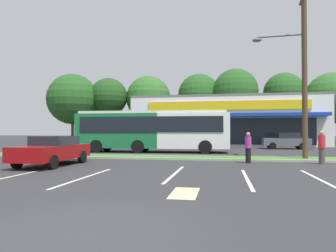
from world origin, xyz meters
TOP-DOWN VIEW (x-y plane):
  - ground_plane at (0.00, 0.00)m, footprint 240.00×240.00m
  - grass_median at (0.00, 14.00)m, footprint 56.00×2.20m
  - curb_lip at (0.00, 12.78)m, footprint 56.00×0.24m
  - parking_stripe_0 at (-5.38, 6.41)m, footprint 0.12×4.80m
  - parking_stripe_1 at (-2.66, 5.55)m, footprint 0.12×4.80m
  - parking_stripe_2 at (0.34, 7.03)m, footprint 0.12×4.80m
  - parking_stripe_3 at (2.99, 6.26)m, footprint 0.12×4.80m
  - parking_stripe_4 at (5.40, 6.56)m, footprint 0.12×4.80m
  - lot_arrow at (1.17, 3.40)m, footprint 0.70×1.60m
  - storefront_building at (2.58, 35.67)m, footprint 22.25×12.69m
  - tree_far_left at (-22.18, 42.19)m, footprint 8.29×8.29m
  - tree_left at (-16.68, 44.09)m, footprint 6.29×6.29m
  - tree_mid_left at (-10.29, 45.95)m, footprint 7.54×7.54m
  - tree_mid at (-1.69, 45.69)m, footprint 6.90×6.90m
  - tree_mid_right at (4.10, 44.38)m, footprint 7.07×7.07m
  - tree_right at (11.77, 46.68)m, footprint 6.47×6.47m
  - tree_far_right at (18.61, 46.11)m, footprint 7.88×7.88m
  - utility_pole at (6.62, 13.85)m, footprint 3.02×2.40m
  - city_bus at (-3.34, 19.09)m, footprint 12.10×2.96m
  - bus_stop_bench at (-6.35, 11.82)m, footprint 1.60×0.45m
  - car_0 at (8.03, 25.73)m, footprint 4.21×1.87m
  - car_1 at (-5.90, 8.90)m, footprint 1.92×4.57m
  - car_3 at (-8.15, 25.25)m, footprint 4.68×2.01m
  - pedestrian_near_bench at (3.46, 11.72)m, footprint 0.32×0.32m
  - pedestrian_by_pole at (7.06, 11.86)m, footprint 0.34×0.34m

SIDE VIEW (x-z plane):
  - ground_plane at x=0.00m, z-range 0.00..0.00m
  - parking_stripe_0 at x=-5.38m, z-range 0.00..0.01m
  - parking_stripe_1 at x=-2.66m, z-range 0.00..0.01m
  - parking_stripe_2 at x=0.34m, z-range 0.00..0.01m
  - parking_stripe_3 at x=2.99m, z-range 0.00..0.01m
  - parking_stripe_4 at x=5.40m, z-range 0.00..0.01m
  - lot_arrow at x=1.17m, z-range 0.00..0.01m
  - grass_median at x=0.00m, z-range 0.00..0.12m
  - curb_lip at x=0.00m, z-range 0.00..0.12m
  - bus_stop_bench at x=-6.35m, z-range 0.03..0.98m
  - car_1 at x=-5.90m, z-range 0.03..1.45m
  - car_0 at x=8.03m, z-range 0.01..1.55m
  - car_3 at x=-8.15m, z-range 0.02..1.57m
  - pedestrian_near_bench at x=3.46m, z-range 0.00..1.60m
  - pedestrian_by_pole at x=7.06m, z-range 0.00..1.68m
  - city_bus at x=-3.34m, z-range 0.14..3.39m
  - storefront_building at x=2.58m, z-range 0.00..5.87m
  - utility_pole at x=6.62m, z-range 0.35..10.35m
  - tree_far_right at x=18.61m, z-range 1.41..12.12m
  - tree_far_left at x=-22.18m, z-range 1.42..12.55m
  - tree_mid_left at x=-10.29m, z-range 1.76..12.85m
  - tree_left at x=-16.68m, z-range 2.14..12.76m
  - tree_mid at x=-1.69m, z-range 2.09..13.20m
  - tree_right at x=11.77m, z-range 2.27..13.31m
  - tree_mid_right at x=4.10m, z-range 2.19..13.68m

